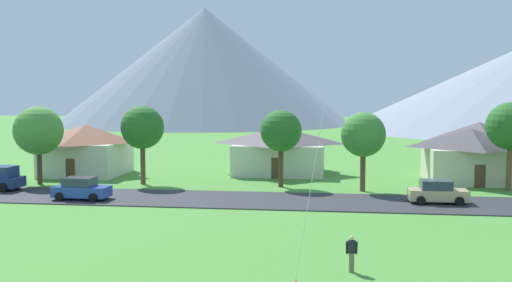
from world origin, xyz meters
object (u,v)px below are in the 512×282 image
tree_near_right (38,131)px  tree_far_right (281,131)px  house_rightmost (479,149)px  parked_car_blue_west_end (81,189)px  watcher_person (352,253)px  house_left_center (86,149)px  tree_near_left (363,135)px  tree_right_of_center (142,128)px  house_leftmost (280,149)px  parked_car_tan_mid_west (437,192)px  house_right_center (470,154)px  tree_center (510,126)px

tree_near_right → tree_far_right: 21.64m
house_rightmost → parked_car_blue_west_end: (-32.76, -15.87, -1.95)m
watcher_person → house_left_center: bearing=131.2°
tree_near_left → tree_right_of_center: size_ratio=0.94×
house_leftmost → house_left_center: bearing=-169.8°
house_rightmost → tree_near_left: 14.49m
tree_near_left → parked_car_tan_mid_west: size_ratio=1.56×
house_right_center → parked_car_blue_west_end: 34.49m
parked_car_tan_mid_west → tree_far_right: bearing=152.1°
house_leftmost → house_rightmost: 19.23m
house_left_center → tree_near_right: bearing=-103.1°
watcher_person → tree_far_right: bearing=102.7°
house_right_center → tree_center: 6.13m
tree_near_right → parked_car_blue_west_end: size_ratio=1.64×
parked_car_blue_west_end → parked_car_tan_mid_west: size_ratio=1.01×
house_left_center → parked_car_blue_west_end: size_ratio=1.86×
house_left_center → tree_center: (39.12, -4.82, 2.77)m
house_leftmost → house_right_center: size_ratio=1.14×
tree_center → parked_car_blue_west_end: size_ratio=1.74×
tree_right_of_center → tree_far_right: 12.38m
house_leftmost → parked_car_blue_west_end: bearing=-128.4°
house_left_center → parked_car_tan_mid_west: house_left_center is taller
tree_near_right → tree_right_of_center: bearing=7.2°
tree_near_left → house_left_center: bearing=166.3°
house_left_center → tree_near_right: size_ratio=1.13×
tree_far_right → house_right_center: bearing=17.7°
house_left_center → tree_far_right: bearing=-14.5°
house_right_center → tree_near_left: (-10.11, -6.84, 2.16)m
tree_right_of_center → tree_far_right: (12.38, 0.17, -0.21)m
tree_near_right → parked_car_tan_mid_west: 34.33m
house_rightmost → watcher_person: bearing=-112.4°
tree_near_left → tree_far_right: bearing=168.6°
parked_car_blue_west_end → parked_car_tan_mid_west: same height
parked_car_blue_west_end → watcher_person: size_ratio=2.54×
house_left_center → house_right_center: bearing=0.4°
tree_right_of_center → parked_car_tan_mid_west: bearing=-14.3°
tree_far_right → parked_car_tan_mid_west: 14.28m
house_rightmost → tree_right_of_center: bearing=-166.1°
house_rightmost → tree_far_right: bearing=-157.9°
tree_far_right → watcher_person: (5.37, -23.90, -3.99)m
tree_far_right → tree_near_right: bearing=-176.5°
house_leftmost → tree_near_left: 12.97m
house_leftmost → tree_center: tree_center is taller
house_right_center → tree_near_right: tree_near_right is taller
tree_center → parked_car_blue_west_end: 34.95m
house_left_center → watcher_person: bearing=-48.8°
tree_far_right → tree_center: bearing=1.2°
tree_right_of_center → watcher_person: (17.74, -23.74, -4.20)m
house_right_center → tree_near_right: bearing=-170.1°
tree_center → parked_car_tan_mid_west: bearing=-135.5°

